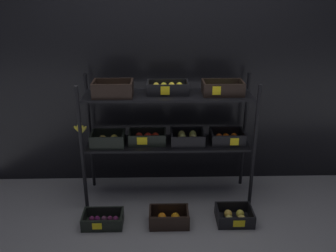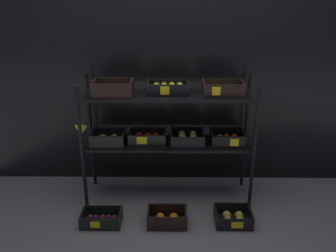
{
  "view_description": "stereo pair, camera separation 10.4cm",
  "coord_description": "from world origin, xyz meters",
  "px_view_note": "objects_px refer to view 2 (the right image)",
  "views": [
    {
      "loc": [
        -0.07,
        -3.11,
        1.97
      ],
      "look_at": [
        0.0,
        0.0,
        0.72
      ],
      "focal_mm": 39.52,
      "sensor_mm": 36.0,
      "label": 1
    },
    {
      "loc": [
        0.03,
        -3.11,
        1.97
      ],
      "look_at": [
        0.0,
        0.0,
        0.72
      ],
      "focal_mm": 39.52,
      "sensor_mm": 36.0,
      "label": 2
    }
  ],
  "objects_px": {
    "crate_ground_orange": "(167,219)",
    "crate_ground_apple_gold": "(233,218)",
    "crate_ground_plum": "(102,219)",
    "display_rack": "(167,120)"
  },
  "relations": [
    {
      "from": "display_rack",
      "to": "crate_ground_apple_gold",
      "type": "height_order",
      "value": "display_rack"
    },
    {
      "from": "display_rack",
      "to": "crate_ground_apple_gold",
      "type": "xyz_separation_m",
      "value": [
        0.57,
        -0.43,
        -0.74
      ]
    },
    {
      "from": "display_rack",
      "to": "crate_ground_apple_gold",
      "type": "bearing_deg",
      "value": -36.76
    },
    {
      "from": "crate_ground_plum",
      "to": "crate_ground_apple_gold",
      "type": "height_order",
      "value": "crate_ground_apple_gold"
    },
    {
      "from": "crate_ground_plum",
      "to": "crate_ground_orange",
      "type": "xyz_separation_m",
      "value": [
        0.56,
        -0.0,
        0.01
      ]
    },
    {
      "from": "crate_ground_orange",
      "to": "display_rack",
      "type": "bearing_deg",
      "value": 90.36
    },
    {
      "from": "crate_ground_apple_gold",
      "to": "crate_ground_orange",
      "type": "bearing_deg",
      "value": -177.42
    },
    {
      "from": "crate_ground_orange",
      "to": "crate_ground_apple_gold",
      "type": "bearing_deg",
      "value": 2.58
    },
    {
      "from": "crate_ground_orange",
      "to": "crate_ground_apple_gold",
      "type": "xyz_separation_m",
      "value": [
        0.57,
        0.03,
        -0.01
      ]
    },
    {
      "from": "crate_ground_orange",
      "to": "crate_ground_plum",
      "type": "bearing_deg",
      "value": 179.98
    }
  ]
}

